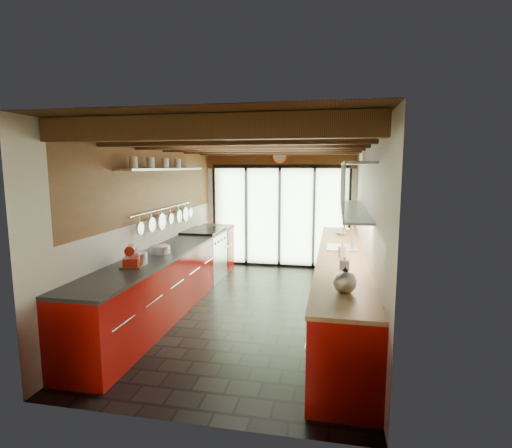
# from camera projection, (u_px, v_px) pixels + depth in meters

# --- Properties ---
(ground) EXTENTS (5.50, 5.50, 0.00)m
(ground) POSITION_uv_depth(u_px,v_px,m) (254.00, 310.00, 6.02)
(ground) COLOR black
(ground) RESTS_ON ground
(room_shell) EXTENTS (5.50, 5.50, 5.50)m
(room_shell) POSITION_uv_depth(u_px,v_px,m) (254.00, 200.00, 5.78)
(room_shell) COLOR silver
(room_shell) RESTS_ON ground
(ceiling_beams) EXTENTS (3.14, 5.06, 4.90)m
(ceiling_beams) POSITION_uv_depth(u_px,v_px,m) (259.00, 145.00, 6.03)
(ceiling_beams) COLOR #593316
(ceiling_beams) RESTS_ON ground
(glass_door) EXTENTS (2.95, 0.10, 2.90)m
(glass_door) POSITION_uv_depth(u_px,v_px,m) (280.00, 190.00, 8.40)
(glass_door) COLOR #C6EAAD
(glass_door) RESTS_ON ground
(left_counter) EXTENTS (0.68, 5.00, 0.92)m
(left_counter) POSITION_uv_depth(u_px,v_px,m) (174.00, 276.00, 6.20)
(left_counter) COLOR #A40C08
(left_counter) RESTS_ON ground
(range_stove) EXTENTS (0.66, 0.90, 0.97)m
(range_stove) POSITION_uv_depth(u_px,v_px,m) (204.00, 255.00, 7.60)
(range_stove) COLOR silver
(range_stove) RESTS_ON ground
(right_counter) EXTENTS (0.68, 5.00, 0.92)m
(right_counter) POSITION_uv_depth(u_px,v_px,m) (341.00, 285.00, 5.71)
(right_counter) COLOR #A40C08
(right_counter) RESTS_ON ground
(sink_assembly) EXTENTS (0.45, 0.52, 0.43)m
(sink_assembly) POSITION_uv_depth(u_px,v_px,m) (343.00, 245.00, 6.02)
(sink_assembly) COLOR silver
(sink_assembly) RESTS_ON right_counter
(upper_cabinets_right) EXTENTS (0.34, 3.00, 3.00)m
(upper_cabinets_right) POSITION_uv_depth(u_px,v_px,m) (355.00, 187.00, 5.77)
(upper_cabinets_right) COLOR silver
(upper_cabinets_right) RESTS_ON ground
(left_wall_fixtures) EXTENTS (0.28, 2.60, 0.96)m
(left_wall_fixtures) POSITION_uv_depth(u_px,v_px,m) (167.00, 189.00, 6.33)
(left_wall_fixtures) COLOR silver
(left_wall_fixtures) RESTS_ON ground
(stand_mixer) EXTENTS (0.27, 0.35, 0.28)m
(stand_mixer) POSITION_uv_depth(u_px,v_px,m) (132.00, 258.00, 4.89)
(stand_mixer) COLOR #AF1B0E
(stand_mixer) RESTS_ON left_counter
(pot_large) EXTENTS (0.29, 0.29, 0.15)m
(pot_large) POSITION_uv_depth(u_px,v_px,m) (138.00, 258.00, 5.04)
(pot_large) COLOR silver
(pot_large) RESTS_ON left_counter
(pot_small) EXTENTS (0.37, 0.37, 0.11)m
(pot_small) POSITION_uv_depth(u_px,v_px,m) (160.00, 249.00, 5.66)
(pot_small) COLOR silver
(pot_small) RESTS_ON left_counter
(cutting_board) EXTENTS (0.32, 0.39, 0.03)m
(cutting_board) POSITION_uv_depth(u_px,v_px,m) (132.00, 266.00, 4.90)
(cutting_board) COLOR brown
(cutting_board) RESTS_ON left_counter
(kettle) EXTENTS (0.29, 0.31, 0.27)m
(kettle) POSITION_uv_depth(u_px,v_px,m) (345.00, 281.00, 3.89)
(kettle) COLOR silver
(kettle) RESTS_ON right_counter
(paper_towel) EXTENTS (0.11, 0.11, 0.28)m
(paper_towel) POSITION_uv_depth(u_px,v_px,m) (344.00, 271.00, 4.23)
(paper_towel) COLOR white
(paper_towel) RESTS_ON right_counter
(soap_bottle) EXTENTS (0.11, 0.11, 0.20)m
(soap_bottle) POSITION_uv_depth(u_px,v_px,m) (342.00, 249.00, 5.47)
(soap_bottle) COLOR silver
(soap_bottle) RESTS_ON right_counter
(bowl) EXTENTS (0.22, 0.22, 0.05)m
(bowl) POSITION_uv_depth(u_px,v_px,m) (341.00, 233.00, 7.20)
(bowl) COLOR silver
(bowl) RESTS_ON right_counter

